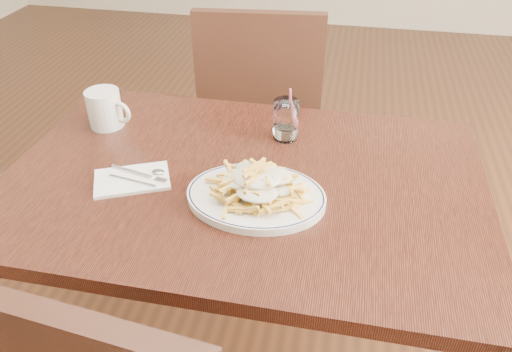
% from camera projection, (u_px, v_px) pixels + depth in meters
% --- Properties ---
extents(table, '(1.20, 0.80, 0.75)m').
position_uv_depth(table, '(243.00, 201.00, 1.30)').
color(table, black).
rests_on(table, ground).
extents(chair_far, '(0.49, 0.49, 0.97)m').
position_uv_depth(chair_far, '(261.00, 111.00, 1.96)').
color(chair_far, black).
rests_on(chair_far, ground).
extents(fries_plate, '(0.35, 0.31, 0.02)m').
position_uv_depth(fries_plate, '(256.00, 196.00, 1.17)').
color(fries_plate, white).
rests_on(fries_plate, table).
extents(loaded_fries, '(0.27, 0.24, 0.07)m').
position_uv_depth(loaded_fries, '(256.00, 181.00, 1.14)').
color(loaded_fries, '#EBBB47').
rests_on(loaded_fries, fries_plate).
extents(napkin, '(0.21, 0.18, 0.01)m').
position_uv_depth(napkin, '(132.00, 180.00, 1.24)').
color(napkin, white).
rests_on(napkin, table).
extents(cutlery, '(0.17, 0.08, 0.01)m').
position_uv_depth(cutlery, '(132.00, 176.00, 1.24)').
color(cutlery, silver).
rests_on(cutlery, napkin).
extents(water_glass, '(0.07, 0.07, 0.15)m').
position_uv_depth(water_glass, '(286.00, 122.00, 1.38)').
color(water_glass, white).
rests_on(water_glass, table).
extents(coffee_mug, '(0.14, 0.10, 0.11)m').
position_uv_depth(coffee_mug, '(105.00, 109.00, 1.44)').
color(coffee_mug, white).
rests_on(coffee_mug, table).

